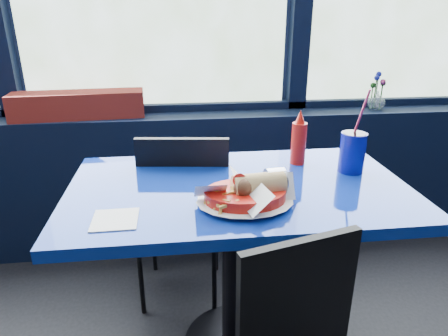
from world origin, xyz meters
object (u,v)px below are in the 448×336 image
Objects in this scene: chair_near_back at (181,209)px; food_basket at (247,194)px; planter_box at (78,105)px; near_table at (238,230)px; flower_vase at (377,98)px; soda_cup at (352,151)px; ketchup_bottle at (299,140)px.

food_basket is at bearing 121.03° from chair_near_back.
planter_box is at bearing 143.91° from food_basket.
flower_vase reaches higher than near_table.
food_basket is at bearing -152.75° from soda_cup.
planter_box is (-0.72, 0.86, 0.30)m from near_table.
food_basket is at bearing -58.64° from planter_box.
chair_near_back is 0.83m from planter_box.
near_table is at bearing -54.30° from planter_box.
near_table is 3.71× the size of soda_cup.
soda_cup is at bearing -37.95° from planter_box.
chair_near_back is (-0.21, 0.32, -0.07)m from near_table.
soda_cup reaches higher than ketchup_bottle.
food_basket is (-0.92, -0.99, -0.08)m from flower_vase.
ketchup_bottle is at bearing 148.56° from soda_cup.
food_basket is (0.00, -0.15, 0.22)m from near_table.
ketchup_bottle is (0.27, 0.34, 0.06)m from food_basket.
planter_box reaches higher than near_table.
near_table is at bearing -137.53° from flower_vase.
ketchup_bottle is (-0.65, -0.65, -0.02)m from flower_vase.
ketchup_bottle is (0.48, -0.14, 0.35)m from chair_near_back.
near_table is at bearing -145.06° from ketchup_bottle.
soda_cup reaches higher than near_table.
near_table is at bearing 129.68° from chair_near_back.
ketchup_bottle reaches higher than chair_near_back.
soda_cup reaches higher than food_basket.
soda_cup reaches higher than planter_box.
near_table is 0.26m from food_basket.
flower_vase is at bearing 65.59° from food_basket.
ketchup_bottle reaches higher than food_basket.
chair_near_back is 1.29× the size of planter_box.
planter_box is 3.19× the size of flower_vase.
planter_box is at bearing 179.45° from flower_vase.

